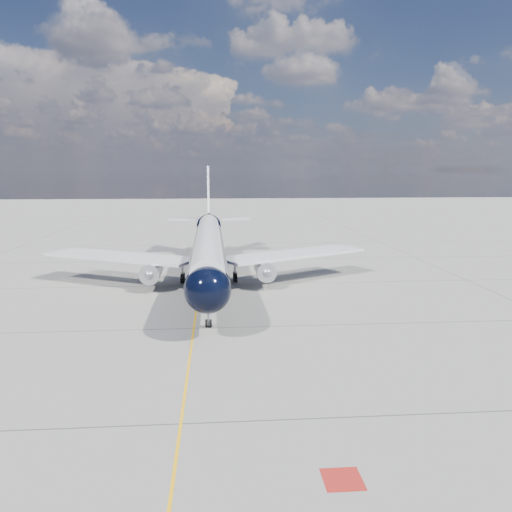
{
  "coord_description": "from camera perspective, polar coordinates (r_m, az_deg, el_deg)",
  "views": [
    {
      "loc": [
        1.87,
        -27.9,
        12.29
      ],
      "look_at": [
        5.7,
        19.86,
        4.0
      ],
      "focal_mm": 35.0,
      "sensor_mm": 36.0,
      "label": 1
    }
  ],
  "objects": [
    {
      "name": "ground",
      "position": [
        59.22,
        -6.3,
        -2.22
      ],
      "size": [
        320.0,
        320.0,
        0.0
      ],
      "primitive_type": "plane",
      "color": "gray",
      "rests_on": "ground"
    },
    {
      "name": "main_airliner",
      "position": [
        54.97,
        -5.45,
        1.09
      ],
      "size": [
        36.57,
        44.41,
        12.85
      ],
      "rotation": [
        0.0,
        0.0,
        0.01
      ],
      "color": "black",
      "rests_on": "ground"
    },
    {
      "name": "taxiway_centerline",
      "position": [
        54.34,
        -6.45,
        -3.31
      ],
      "size": [
        0.16,
        160.0,
        0.01
      ],
      "primitive_type": "cube",
      "color": "#ECA50C",
      "rests_on": "ground"
    },
    {
      "name": "red_marking",
      "position": [
        22.27,
        9.85,
        -23.84
      ],
      "size": [
        1.6,
        1.6,
        0.01
      ],
      "primitive_type": "cube",
      "color": "maroon",
      "rests_on": "ground"
    }
  ]
}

